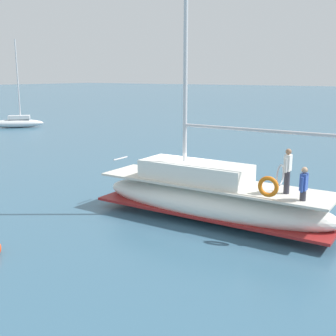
{
  "coord_description": "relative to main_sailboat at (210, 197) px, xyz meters",
  "views": [
    {
      "loc": [
        -15.13,
        -9.02,
        5.5
      ],
      "look_at": [
        -0.99,
        0.45,
        1.8
      ],
      "focal_mm": 46.09,
      "sensor_mm": 36.0,
      "label": 1
    }
  ],
  "objects": [
    {
      "name": "main_sailboat",
      "position": [
        0.0,
        0.0,
        0.0
      ],
      "size": [
        2.6,
        9.64,
        11.53
      ],
      "color": "white",
      "rests_on": "ground"
    },
    {
      "name": "moored_sloop_far",
      "position": [
        14.75,
        30.98,
        -0.3
      ],
      "size": [
        4.8,
        4.7,
        9.02
      ],
      "color": "silver",
      "rests_on": "ground"
    },
    {
      "name": "ground_plane",
      "position": [
        0.99,
        1.48,
        -0.9
      ],
      "size": [
        400.0,
        400.0,
        0.0
      ],
      "primitive_type": "plane",
      "color": "#38607A"
    }
  ]
}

